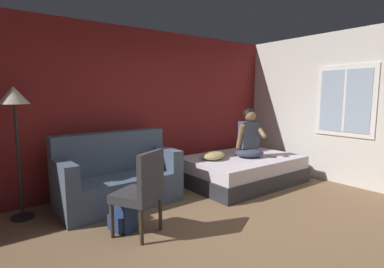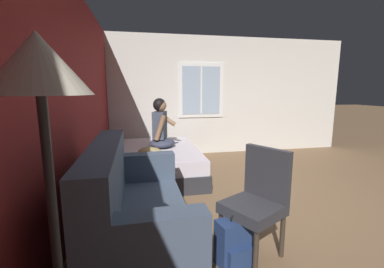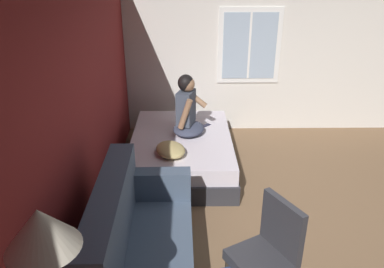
# 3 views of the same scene
# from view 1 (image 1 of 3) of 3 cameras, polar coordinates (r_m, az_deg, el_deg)

# --- Properties ---
(ground_plane) EXTENTS (40.00, 40.00, 0.00)m
(ground_plane) POSITION_cam_1_polar(r_m,az_deg,el_deg) (3.53, 8.58, -19.49)
(ground_plane) COLOR brown
(wall_back_accent) EXTENTS (11.06, 0.16, 2.70)m
(wall_back_accent) POSITION_cam_1_polar(r_m,az_deg,el_deg) (5.26, -11.45, 4.70)
(wall_back_accent) COLOR maroon
(wall_back_accent) RESTS_ON ground
(wall_side_with_window) EXTENTS (0.19, 6.35, 2.70)m
(wall_side_with_window) POSITION_cam_1_polar(r_m,az_deg,el_deg) (5.80, 30.94, 4.06)
(wall_side_with_window) COLOR silver
(wall_side_with_window) RESTS_ON ground
(bed) EXTENTS (2.08, 1.45, 0.48)m
(bed) POSITION_cam_1_polar(r_m,az_deg,el_deg) (5.56, 9.47, -6.72)
(bed) COLOR #2D2D33
(bed) RESTS_ON ground
(couch) EXTENTS (1.71, 0.85, 1.04)m
(couch) POSITION_cam_1_polar(r_m,az_deg,el_deg) (4.54, -14.03, -8.06)
(couch) COLOR #47566B
(couch) RESTS_ON ground
(side_chair) EXTENTS (0.62, 0.62, 0.98)m
(side_chair) POSITION_cam_1_polar(r_m,az_deg,el_deg) (3.47, -9.61, -10.47)
(side_chair) COLOR #382D23
(side_chair) RESTS_ON ground
(person_seated) EXTENTS (0.63, 0.57, 0.88)m
(person_seated) POSITION_cam_1_polar(r_m,az_deg,el_deg) (5.44, 10.85, -0.62)
(person_seated) COLOR #383D51
(person_seated) RESTS_ON bed
(backpack) EXTENTS (0.29, 0.33, 0.46)m
(backpack) POSITION_cam_1_polar(r_m,az_deg,el_deg) (3.75, -13.11, -14.65)
(backpack) COLOR navy
(backpack) RESTS_ON ground
(throw_pillow) EXTENTS (0.58, 0.51, 0.14)m
(throw_pillow) POSITION_cam_1_polar(r_m,az_deg,el_deg) (5.20, 4.14, -4.10)
(throw_pillow) COLOR tan
(throw_pillow) RESTS_ON bed
(cell_phone) EXTENTS (0.15, 0.15, 0.01)m
(cell_phone) POSITION_cam_1_polar(r_m,az_deg,el_deg) (5.55, 15.01, -4.27)
(cell_phone) COLOR black
(cell_phone) RESTS_ON bed
(floor_lamp) EXTENTS (0.36, 0.36, 1.70)m
(floor_lamp) POSITION_cam_1_polar(r_m,az_deg,el_deg) (4.32, -30.72, 4.25)
(floor_lamp) COLOR black
(floor_lamp) RESTS_ON ground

